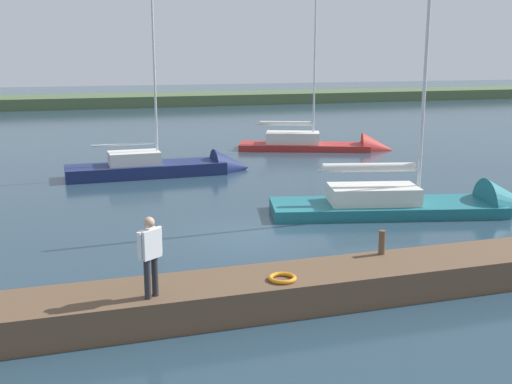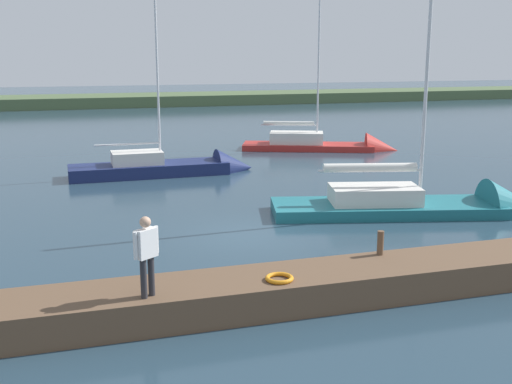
% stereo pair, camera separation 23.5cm
% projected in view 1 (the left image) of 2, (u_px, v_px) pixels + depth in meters
% --- Properties ---
extents(ground_plane, '(200.00, 200.00, 0.00)m').
position_uv_depth(ground_plane, '(249.00, 236.00, 20.51)').
color(ground_plane, '#263D4C').
extents(far_shoreline, '(180.00, 8.00, 2.40)m').
position_uv_depth(far_shoreline, '(112.00, 106.00, 70.93)').
color(far_shoreline, '#4C603D').
rests_on(far_shoreline, ground_plane).
extents(dock_pier, '(20.45, 1.84, 0.78)m').
position_uv_depth(dock_pier, '(318.00, 285.00, 15.05)').
color(dock_pier, brown).
rests_on(dock_pier, ground_plane).
extents(mooring_post_far, '(0.17, 0.17, 0.64)m').
position_uv_depth(mooring_post_far, '(382.00, 242.00, 16.09)').
color(mooring_post_far, brown).
rests_on(mooring_post_far, dock_pier).
extents(life_ring_buoy, '(0.66, 0.66, 0.10)m').
position_uv_depth(life_ring_buoy, '(282.00, 278.00, 14.29)').
color(life_ring_buoy, orange).
rests_on(life_ring_buoy, dock_pier).
extents(sailboat_far_left, '(10.64, 4.83, 12.22)m').
position_uv_depth(sailboat_far_left, '(436.00, 208.00, 23.50)').
color(sailboat_far_left, '#1E6B75').
rests_on(sailboat_far_left, ground_plane).
extents(sailboat_near_dock, '(9.72, 5.58, 10.12)m').
position_uv_depth(sailboat_near_dock, '(328.00, 148.00, 38.72)').
color(sailboat_near_dock, '#B22823').
rests_on(sailboat_near_dock, ground_plane).
extents(sailboat_far_right, '(9.15, 2.19, 11.65)m').
position_uv_depth(sailboat_far_right, '(173.00, 170.00, 30.87)').
color(sailboat_far_right, navy).
rests_on(sailboat_far_right, ground_plane).
extents(person_on_dock, '(0.57, 0.45, 1.78)m').
position_uv_depth(person_on_dock, '(150.00, 251.00, 13.09)').
color(person_on_dock, '#28282D').
rests_on(person_on_dock, dock_pier).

